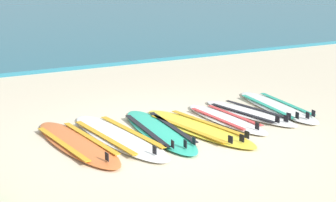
# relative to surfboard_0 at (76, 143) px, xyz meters

# --- Properties ---
(ground_plane) EXTENTS (80.00, 80.00, 0.00)m
(ground_plane) POSITION_rel_surfboard_0_xyz_m (1.49, -0.40, -0.04)
(ground_plane) COLOR beige
(surfboard_0) EXTENTS (0.83, 2.47, 0.18)m
(surfboard_0) POSITION_rel_surfboard_0_xyz_m (0.00, 0.00, 0.00)
(surfboard_0) COLOR orange
(surfboard_0) RESTS_ON ground
(surfboard_1) EXTENTS (0.89, 2.65, 0.18)m
(surfboard_1) POSITION_rel_surfboard_0_xyz_m (0.65, -0.02, -0.00)
(surfboard_1) COLOR white
(surfboard_1) RESTS_ON ground
(surfboard_2) EXTENTS (0.84, 2.47, 0.18)m
(surfboard_2) POSITION_rel_surfboard_0_xyz_m (1.32, -0.08, 0.00)
(surfboard_2) COLOR #2DB793
(surfboard_2) RESTS_ON ground
(surfboard_3) EXTENTS (0.99, 2.56, 0.18)m
(surfboard_3) POSITION_rel_surfboard_0_xyz_m (1.92, -0.26, 0.00)
(surfboard_3) COLOR yellow
(surfboard_3) RESTS_ON ground
(surfboard_4) EXTENTS (0.58, 2.05, 0.18)m
(surfboard_4) POSITION_rel_surfboard_0_xyz_m (2.60, -0.09, 0.00)
(surfboard_4) COLOR white
(surfboard_4) RESTS_ON ground
(surfboard_5) EXTENTS (0.83, 2.14, 0.18)m
(surfboard_5) POSITION_rel_surfboard_0_xyz_m (3.17, -0.00, 0.00)
(surfboard_5) COLOR white
(surfboard_5) RESTS_ON ground
(surfboard_6) EXTENTS (0.94, 2.44, 0.18)m
(surfboard_6) POSITION_rel_surfboard_0_xyz_m (3.88, 0.07, 0.00)
(surfboard_6) COLOR white
(surfboard_6) RESTS_ON ground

